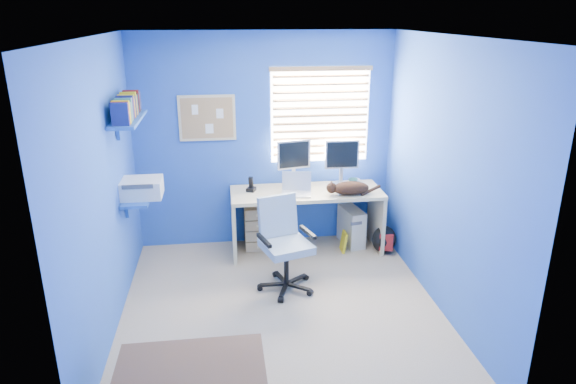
{
  "coord_description": "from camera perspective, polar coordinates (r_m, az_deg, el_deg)",
  "views": [
    {
      "loc": [
        -0.49,
        -4.23,
        2.68
      ],
      "look_at": [
        0.15,
        0.65,
        0.95
      ],
      "focal_mm": 32.0,
      "sensor_mm": 36.0,
      "label": 1
    }
  ],
  "objects": [
    {
      "name": "monitor_left",
      "position": [
        6.04,
        0.63,
        3.31
      ],
      "size": [
        0.42,
        0.2,
        0.54
      ],
      "primitive_type": "cube",
      "rotation": [
        0.0,
        0.0,
        0.21
      ],
      "color": "silver",
      "rests_on": "desk"
    },
    {
      "name": "laptop",
      "position": [
        5.74,
        0.93,
        0.76
      ],
      "size": [
        0.37,
        0.31,
        0.22
      ],
      "primitive_type": "cube",
      "rotation": [
        0.0,
        0.0,
        -0.17
      ],
      "color": "silver",
      "rests_on": "desk"
    },
    {
      "name": "wall_front",
      "position": [
        3.04,
        2.78,
        -8.74
      ],
      "size": [
        3.0,
        0.01,
        2.5
      ],
      "primitive_type": "cube",
      "color": "blue",
      "rests_on": "ground"
    },
    {
      "name": "cat",
      "position": [
        5.8,
        6.99,
        0.43
      ],
      "size": [
        0.42,
        0.22,
        0.15
      ],
      "primitive_type": "ellipsoid",
      "rotation": [
        0.0,
        0.0,
        -0.01
      ],
      "color": "black",
      "rests_on": "desk"
    },
    {
      "name": "tower_pc",
      "position": [
        6.28,
        7.05,
        -3.8
      ],
      "size": [
        0.27,
        0.47,
        0.45
      ],
      "primitive_type": "cube",
      "rotation": [
        0.0,
        0.0,
        0.18
      ],
      "color": "beige",
      "rests_on": "floor"
    },
    {
      "name": "drawer_boxes",
      "position": [
        6.12,
        -3.19,
        -3.86
      ],
      "size": [
        0.35,
        0.28,
        0.54
      ],
      "primitive_type": "cube",
      "color": "tan",
      "rests_on": "floor"
    },
    {
      "name": "window_blinds",
      "position": [
        6.02,
        3.62,
        8.49
      ],
      "size": [
        1.15,
        0.05,
        1.1
      ],
      "color": "white",
      "rests_on": "ground"
    },
    {
      "name": "yellow_book",
      "position": [
        6.12,
        6.19,
        -5.51
      ],
      "size": [
        0.03,
        0.17,
        0.24
      ],
      "primitive_type": "cube",
      "color": "yellow",
      "rests_on": "floor"
    },
    {
      "name": "office_chair",
      "position": [
        5.23,
        -0.41,
        -7.08
      ],
      "size": [
        0.68,
        0.68,
        0.94
      ],
      "color": "black",
      "rests_on": "floor"
    },
    {
      "name": "floor",
      "position": [
        5.03,
        -0.74,
        -12.81
      ],
      "size": [
        3.0,
        3.2,
        0.0
      ],
      "primitive_type": "cube",
      "color": "tan",
      "rests_on": "ground"
    },
    {
      "name": "phone",
      "position": [
        5.87,
        -4.13,
        0.89
      ],
      "size": [
        0.13,
        0.14,
        0.17
      ],
      "primitive_type": "cube",
      "rotation": [
        0.0,
        0.0,
        -0.41
      ],
      "color": "black",
      "rests_on": "desk"
    },
    {
      "name": "desk",
      "position": [
        6.03,
        2.03,
        -3.2
      ],
      "size": [
        1.74,
        0.65,
        0.74
      ],
      "primitive_type": "cube",
      "color": "tan",
      "rests_on": "floor"
    },
    {
      "name": "mug",
      "position": [
        6.07,
        7.22,
        1.04
      ],
      "size": [
        0.1,
        0.09,
        0.1
      ],
      "primitive_type": "imported",
      "color": "#32786D",
      "rests_on": "desk"
    },
    {
      "name": "wall_shelves",
      "position": [
        5.21,
        -16.84,
        4.67
      ],
      "size": [
        0.42,
        0.9,
        1.05
      ],
      "color": "#2558B4",
      "rests_on": "ground"
    },
    {
      "name": "corkboard",
      "position": [
        5.92,
        -8.97,
        8.12
      ],
      "size": [
        0.64,
        0.02,
        0.52
      ],
      "color": "tan",
      "rests_on": "ground"
    },
    {
      "name": "ceiling",
      "position": [
        4.27,
        -0.9,
        16.94
      ],
      "size": [
        3.0,
        3.2,
        0.0
      ],
      "primitive_type": "cube",
      "color": "white",
      "rests_on": "wall_back"
    },
    {
      "name": "monitor_right",
      "position": [
        6.08,
        5.95,
        3.31
      ],
      "size": [
        0.4,
        0.13,
        0.54
      ],
      "primitive_type": "cube",
      "rotation": [
        0.0,
        0.0,
        -0.02
      ],
      "color": "silver",
      "rests_on": "desk"
    },
    {
      "name": "wall_right",
      "position": [
        4.89,
        16.92,
        1.5
      ],
      "size": [
        0.01,
        3.2,
        2.5
      ],
      "primitive_type": "cube",
      "color": "blue",
      "rests_on": "ground"
    },
    {
      "name": "wall_back",
      "position": [
        6.03,
        -2.61,
        5.6
      ],
      "size": [
        3.0,
        0.01,
        2.5
      ],
      "primitive_type": "cube",
      "color": "blue",
      "rests_on": "ground"
    },
    {
      "name": "cd_spindle",
      "position": [
        6.15,
        7.39,
        1.13
      ],
      "size": [
        0.13,
        0.13,
        0.07
      ],
      "primitive_type": "cylinder",
      "color": "silver",
      "rests_on": "desk"
    },
    {
      "name": "wall_left",
      "position": [
        4.58,
        -19.8,
        -0.02
      ],
      "size": [
        0.01,
        3.2,
        2.5
      ],
      "primitive_type": "cube",
      "color": "blue",
      "rests_on": "ground"
    },
    {
      "name": "backpack",
      "position": [
        6.13,
        10.61,
        -5.19
      ],
      "size": [
        0.34,
        0.29,
        0.33
      ],
      "primitive_type": "ellipsoid",
      "rotation": [
        0.0,
        0.0,
        -0.31
      ],
      "color": "black",
      "rests_on": "floor"
    }
  ]
}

